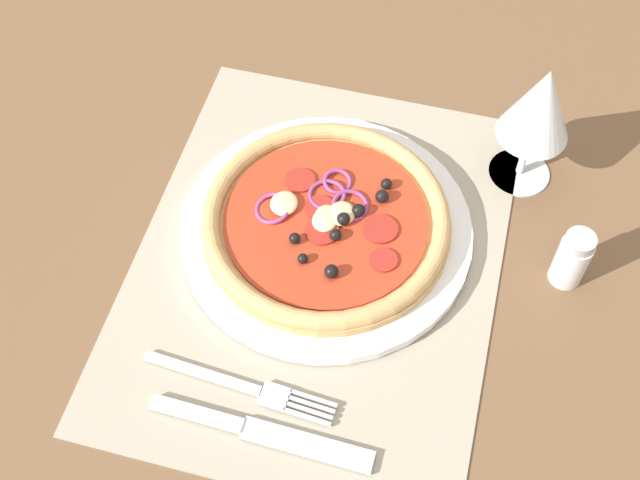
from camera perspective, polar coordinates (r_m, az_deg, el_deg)
The scene contains 8 objects.
ground_plane at distance 83.05cm, azimuth -0.17°, elevation -1.98°, with size 190.00×140.00×2.40cm, color brown.
placemat at distance 81.87cm, azimuth -0.17°, elevation -1.46°, with size 46.16×35.13×0.40cm, color #A39984.
plate at distance 82.96cm, azimuth 0.56°, elevation 0.65°, with size 29.11×29.11×1.13cm, color white.
pizza at distance 81.62cm, azimuth 0.57°, elevation 1.32°, with size 24.63×24.63×2.66cm.
fork at distance 75.36cm, azimuth -4.87°, elevation -10.06°, with size 2.81×18.06×0.44cm.
knife at distance 73.67cm, azimuth -3.92°, elevation -12.99°, with size 2.30×20.04×0.62cm.
wine_glass at distance 83.53cm, azimuth 14.77°, elevation 8.75°, with size 7.20×7.20×14.90cm.
pepper_shaker at distance 81.93cm, azimuth 16.85°, elevation -1.23°, with size 3.20×3.20×6.70cm.
Camera 1 is at (42.30, 11.24, 69.38)cm, focal length 46.85 mm.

